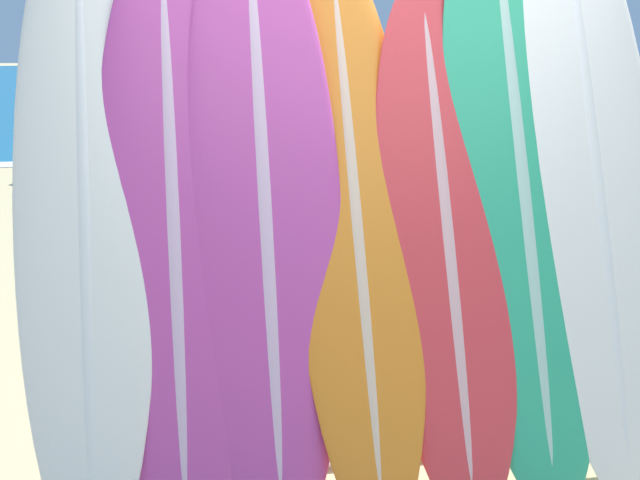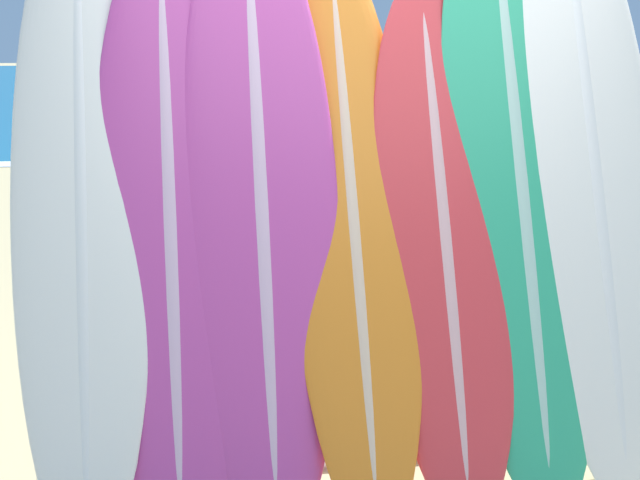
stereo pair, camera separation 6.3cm
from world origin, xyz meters
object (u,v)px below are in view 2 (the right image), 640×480
object	(u,v)px
surfboard_slot_5	(519,181)
person_mid_beach	(436,108)
person_near_water	(123,102)
surfboard_slot_3	(352,221)
surfboard_slot_6	(592,172)
person_far_left	(489,136)
surfboard_slot_0	(82,203)
surfboard_slot_1	(170,226)
person_far_right	(260,103)
surfboard_rack	(355,386)
surfboard_slot_2	(261,204)
surfboard_slot_4	(443,239)

from	to	relation	value
surfboard_slot_5	person_mid_beach	size ratio (longest dim) A/B	1.36
surfboard_slot_5	person_near_water	size ratio (longest dim) A/B	1.40
surfboard_slot_3	surfboard_slot_5	world-z (taller)	surfboard_slot_5
surfboard_slot_6	person_near_water	xyz separation A→B (m)	(-2.24, 9.32, -0.29)
person_near_water	person_far_left	bearing A→B (deg)	44.37
surfboard_slot_0	surfboard_slot_1	world-z (taller)	surfboard_slot_0
surfboard_slot_0	person_far_right	size ratio (longest dim) A/B	1.29
surfboard_slot_5	surfboard_slot_0	bearing A→B (deg)	-179.69
surfboard_slot_3	surfboard_slot_5	bearing A→B (deg)	3.32
surfboard_slot_5	person_far_left	size ratio (longest dim) A/B	1.36
person_far_left	person_far_right	xyz separation A→B (m)	(-1.49, 4.28, 0.02)
surfboard_rack	surfboard_slot_3	world-z (taller)	surfboard_slot_3
person_near_water	surfboard_slot_5	bearing A→B (deg)	25.15
surfboard_slot_6	person_far_right	world-z (taller)	surfboard_slot_6
person_far_left	surfboard_slot_1	bearing A→B (deg)	-152.63
surfboard_slot_3	person_far_right	bearing A→B (deg)	86.48
surfboard_slot_6	person_far_right	distance (m)	8.19
surfboard_rack	person_mid_beach	bearing A→B (deg)	70.82
surfboard_slot_3	person_far_right	xyz separation A→B (m)	(0.50, 8.21, -0.09)
surfboard_slot_2	surfboard_slot_6	world-z (taller)	surfboard_slot_6
surfboard_slot_0	surfboard_slot_3	world-z (taller)	surfboard_slot_0
person_far_right	surfboard_slot_5	bearing A→B (deg)	43.18
surfboard_slot_0	person_far_left	size ratio (longest dim) A/B	1.32
surfboard_slot_3	person_far_left	xyz separation A→B (m)	(2.00, 3.93, -0.11)
surfboard_slot_1	person_far_right	bearing A→B (deg)	81.83
surfboard_slot_6	person_far_right	xyz separation A→B (m)	(-0.47, 8.17, -0.25)
surfboard_rack	surfboard_slot_6	world-z (taller)	surfboard_slot_6
surfboard_slot_6	surfboard_slot_4	bearing A→B (deg)	-172.54
surfboard_slot_6	person_mid_beach	size ratio (longest dim) A/B	1.39
surfboard_slot_3	surfboard_rack	bearing A→B (deg)	-89.96
person_near_water	person_far_left	distance (m)	6.33
surfboard_rack	surfboard_slot_2	xyz separation A→B (m)	(-0.34, 0.09, 0.70)
surfboard_slot_0	surfboard_slot_6	distance (m)	1.97
surfboard_slot_4	person_far_left	distance (m)	4.30
surfboard_rack	surfboard_slot_6	bearing A→B (deg)	7.65
surfboard_slot_3	person_far_left	distance (m)	4.41
surfboard_slot_3	person_far_right	world-z (taller)	surfboard_slot_3
surfboard_rack	surfboard_slot_3	bearing A→B (deg)	90.04
person_far_right	person_far_left	bearing A→B (deg)	61.18
person_near_water	person_mid_beach	distance (m)	4.37
person_far_left	surfboard_slot_4	bearing A→B (deg)	-141.03
surfboard_rack	person_far_right	bearing A→B (deg)	86.52
surfboard_slot_2	surfboard_slot_4	size ratio (longest dim) A/B	1.15
surfboard_slot_0	person_far_left	xyz separation A→B (m)	(2.98, 3.90, -0.21)
surfboard_slot_0	surfboard_rack	bearing A→B (deg)	-6.92
surfboard_rack	person_far_right	world-z (taller)	person_far_right
person_near_water	person_far_left	world-z (taller)	person_far_left
person_far_left	surfboard_rack	bearing A→B (deg)	-144.90
surfboard_slot_3	surfboard_slot_6	world-z (taller)	surfboard_slot_6
surfboard_slot_1	person_mid_beach	size ratio (longest dim) A/B	1.22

